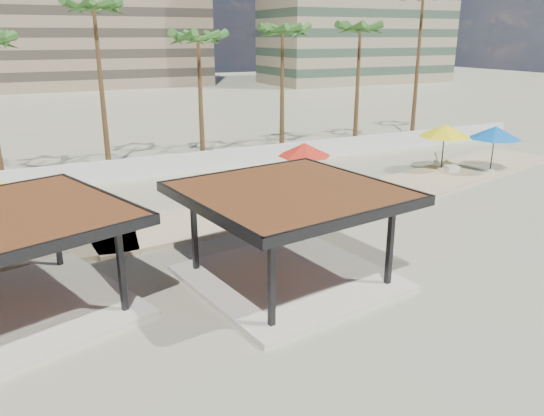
# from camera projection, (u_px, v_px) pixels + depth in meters

# --- Properties ---
(ground) EXTENTS (200.00, 200.00, 0.00)m
(ground) POSITION_uv_depth(u_px,v_px,m) (296.00, 278.00, 18.32)
(ground) COLOR tan
(ground) RESTS_ON ground
(promenade) EXTENTS (44.45, 7.97, 0.24)m
(promenade) POSITION_uv_depth(u_px,v_px,m) (256.00, 207.00, 25.68)
(promenade) COLOR #C6B284
(promenade) RESTS_ON ground
(boundary_wall) EXTENTS (56.00, 0.30, 1.20)m
(boundary_wall) POSITION_uv_depth(u_px,v_px,m) (168.00, 165.00, 31.78)
(boundary_wall) COLOR silver
(boundary_wall) RESTS_ON ground
(pavilion_central) EXTENTS (7.36, 7.36, 3.28)m
(pavilion_central) POSITION_uv_depth(u_px,v_px,m) (289.00, 227.00, 17.56)
(pavilion_central) COLOR beige
(pavilion_central) RESTS_ON ground
(pavilion_west) EXTENTS (8.00, 8.00, 3.22)m
(pavilion_west) POSITION_uv_depth(u_px,v_px,m) (9.00, 255.00, 15.37)
(pavilion_west) COLOR beige
(pavilion_west) RESTS_ON ground
(umbrella_b) EXTENTS (2.92, 2.92, 2.33)m
(umbrella_b) POSITION_uv_depth(u_px,v_px,m) (3.00, 190.00, 20.94)
(umbrella_b) COLOR beige
(umbrella_b) RESTS_ON promenade
(umbrella_c) EXTENTS (3.70, 3.70, 2.49)m
(umbrella_c) POSITION_uv_depth(u_px,v_px,m) (304.00, 150.00, 27.61)
(umbrella_c) COLOR beige
(umbrella_c) RESTS_ON promenade
(umbrella_d) EXTENTS (3.34, 3.34, 2.72)m
(umbrella_d) POSITION_uv_depth(u_px,v_px,m) (495.00, 133.00, 31.25)
(umbrella_d) COLOR beige
(umbrella_d) RESTS_ON promenade
(umbrella_e) EXTENTS (3.78, 3.78, 2.76)m
(umbrella_e) POSITION_uv_depth(u_px,v_px,m) (445.00, 131.00, 31.72)
(umbrella_e) COLOR beige
(umbrella_e) RESTS_ON promenade
(lounger_b) EXTENTS (1.67, 2.41, 0.88)m
(lounger_b) POSITION_uv_depth(u_px,v_px,m) (296.00, 190.00, 27.31)
(lounger_b) COLOR white
(lounger_b) RESTS_ON promenade
(lounger_c) EXTENTS (1.60, 2.04, 0.76)m
(lounger_c) POSITION_uv_depth(u_px,v_px,m) (345.00, 192.00, 27.04)
(lounger_c) COLOR white
(lounger_c) RESTS_ON promenade
(lounger_d) EXTENTS (1.24, 2.22, 0.80)m
(lounger_d) POSITION_uv_depth(u_px,v_px,m) (446.00, 165.00, 32.61)
(lounger_d) COLOR white
(lounger_d) RESTS_ON promenade
(palm_d) EXTENTS (3.00, 3.00, 10.42)m
(palm_d) POSITION_uv_depth(u_px,v_px,m) (94.00, 14.00, 30.33)
(palm_d) COLOR brown
(palm_d) RESTS_ON ground
(palm_e) EXTENTS (3.00, 3.00, 8.69)m
(palm_e) POSITION_uv_depth(u_px,v_px,m) (198.00, 43.00, 32.92)
(palm_e) COLOR brown
(palm_e) RESTS_ON ground
(palm_f) EXTENTS (3.00, 3.00, 9.13)m
(palm_f) POSITION_uv_depth(u_px,v_px,m) (282.00, 36.00, 35.48)
(palm_f) COLOR brown
(palm_f) RESTS_ON ground
(palm_g) EXTENTS (3.00, 3.00, 9.32)m
(palm_g) POSITION_uv_depth(u_px,v_px,m) (360.00, 33.00, 37.59)
(palm_g) COLOR brown
(palm_g) RESTS_ON ground
(palm_h) EXTENTS (3.00, 3.00, 11.69)m
(palm_h) POSITION_uv_depth(u_px,v_px,m) (423.00, 2.00, 39.93)
(palm_h) COLOR brown
(palm_h) RESTS_ON ground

